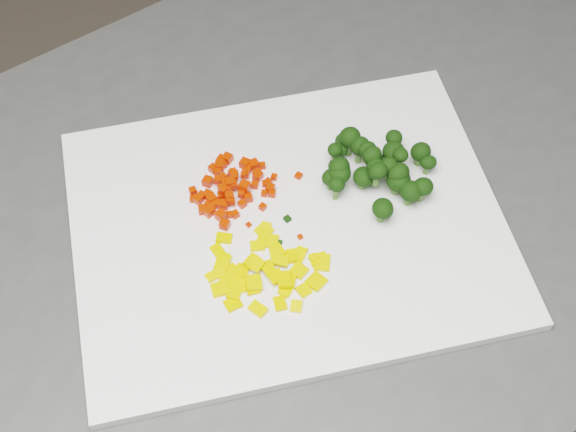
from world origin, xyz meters
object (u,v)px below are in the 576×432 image
object	(u,v)px
broccoli_pile	(376,162)
cutting_board	(288,225)
counter_block	(281,387)
carrot_pile	(231,182)
pepper_pile	(265,264)

from	to	relation	value
broccoli_pile	cutting_board	bearing A→B (deg)	-164.94
counter_block	cutting_board	world-z (taller)	cutting_board
counter_block	carrot_pile	xyz separation A→B (m)	(-0.04, 0.02, 0.47)
carrot_pile	pepper_pile	world-z (taller)	carrot_pile
pepper_pile	broccoli_pile	xyz separation A→B (m)	(0.13, 0.07, 0.02)
carrot_pile	pepper_pile	xyz separation A→B (m)	(0.01, -0.09, -0.01)
broccoli_pile	carrot_pile	bearing A→B (deg)	169.27
cutting_board	carrot_pile	size ratio (longest dim) A/B	4.50
counter_block	broccoli_pile	distance (m)	0.49
cutting_board	pepper_pile	size ratio (longest dim) A/B	3.88
counter_block	pepper_pile	world-z (taller)	pepper_pile
pepper_pile	broccoli_pile	world-z (taller)	broccoli_pile
counter_block	carrot_pile	world-z (taller)	carrot_pile
counter_block	carrot_pile	size ratio (longest dim) A/B	10.31
carrot_pile	broccoli_pile	xyz separation A→B (m)	(0.14, -0.03, 0.01)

